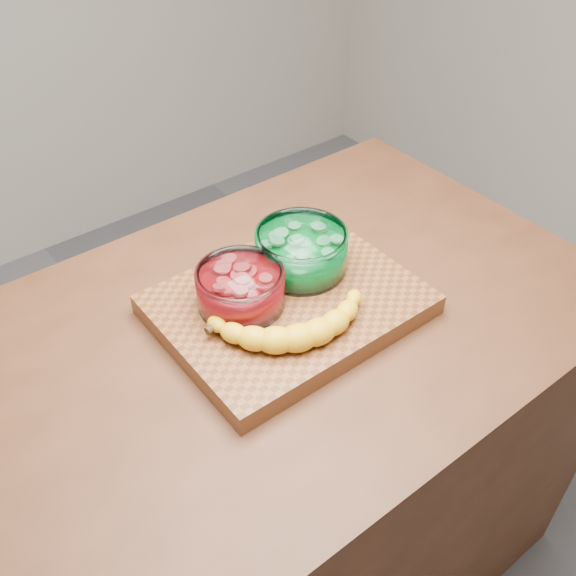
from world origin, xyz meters
TOP-DOWN VIEW (x-y plane):
  - ground at (0.00, 0.00)m, footprint 3.50×3.50m
  - counter at (0.00, 0.00)m, footprint 1.20×0.80m
  - cutting_board at (0.00, 0.00)m, footprint 0.45×0.35m
  - bowl_red at (-0.08, 0.04)m, footprint 0.15×0.15m
  - bowl_green at (0.07, 0.05)m, footprint 0.17×0.17m
  - banana at (-0.04, -0.06)m, footprint 0.29×0.19m

SIDE VIEW (x-z plane):
  - ground at x=0.00m, z-range 0.00..0.00m
  - counter at x=0.00m, z-range 0.00..0.90m
  - cutting_board at x=0.00m, z-range 0.90..0.94m
  - banana at x=-0.04m, z-range 0.94..0.98m
  - bowl_red at x=-0.08m, z-range 0.94..1.01m
  - bowl_green at x=0.07m, z-range 0.94..1.02m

